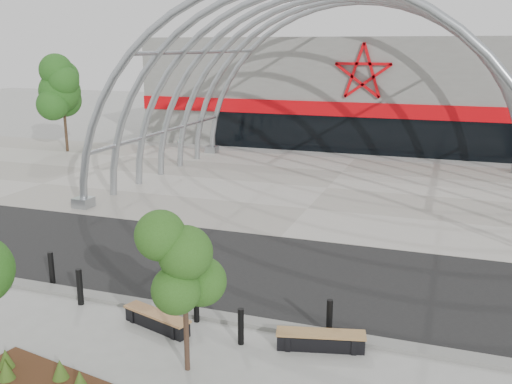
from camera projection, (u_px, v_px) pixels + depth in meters
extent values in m
plane|color=#969691|center=(210.00, 313.00, 16.29)|extent=(140.00, 140.00, 0.00)
cube|color=black|center=(251.00, 269.00, 19.49)|extent=(140.00, 7.00, 0.02)
cube|color=#9C978C|center=(327.00, 188.00, 30.45)|extent=(60.00, 17.00, 0.04)
cube|color=slate|center=(206.00, 315.00, 16.05)|extent=(60.00, 0.50, 0.12)
cube|color=slate|center=(377.00, 89.00, 45.90)|extent=(34.00, 15.00, 8.00)
cube|color=black|center=(360.00, 136.00, 39.77)|extent=(22.00, 0.25, 2.60)
cube|color=red|center=(362.00, 110.00, 39.32)|extent=(34.00, 0.30, 1.00)
torus|color=#989DA2|center=(288.00, 230.00, 23.60)|extent=(20.36, 0.36, 20.36)
torus|color=#989DA2|center=(303.00, 214.00, 25.89)|extent=(20.36, 0.36, 20.36)
torus|color=#989DA2|center=(316.00, 200.00, 28.17)|extent=(20.36, 0.36, 20.36)
torus|color=#989DA2|center=(327.00, 188.00, 30.46)|extent=(20.36, 0.36, 20.36)
torus|color=#989DA2|center=(337.00, 178.00, 32.74)|extent=(20.36, 0.36, 20.36)
torus|color=#989DA2|center=(345.00, 170.00, 35.02)|extent=(20.36, 0.36, 20.36)
torus|color=#989DA2|center=(352.00, 162.00, 37.31)|extent=(20.36, 0.36, 20.36)
cylinder|color=#989DA2|center=(482.00, 53.00, 26.42)|extent=(0.20, 15.00, 0.20)
cylinder|color=#989DA2|center=(203.00, 52.00, 30.96)|extent=(0.20, 15.00, 0.20)
cylinder|color=#989DA2|center=(164.00, 132.00, 32.91)|extent=(0.20, 15.00, 0.20)
cube|color=#989DA2|center=(84.00, 203.00, 26.75)|extent=(0.80, 0.80, 0.50)
cube|color=#989DA2|center=(212.00, 149.00, 40.45)|extent=(0.80, 0.80, 0.50)
cone|color=#3F611D|center=(6.00, 370.00, 12.83)|extent=(0.37, 0.37, 0.47)
cone|color=#3F611D|center=(80.00, 380.00, 12.42)|extent=(0.37, 0.37, 0.47)
cone|color=#3F611D|center=(60.00, 369.00, 12.85)|extent=(0.37, 0.37, 0.47)
cone|color=#3F611D|center=(6.00, 358.00, 13.29)|extent=(0.37, 0.37, 0.47)
cylinder|color=#34211A|center=(186.00, 333.00, 13.22)|extent=(0.12, 0.12, 1.89)
ellipsoid|color=#224513|center=(184.00, 264.00, 12.79)|extent=(1.56, 1.56, 2.06)
cube|color=black|center=(157.00, 322.00, 15.38)|extent=(2.10, 0.99, 0.35)
cube|color=black|center=(137.00, 313.00, 15.82)|extent=(0.25, 0.47, 0.42)
cube|color=black|center=(178.00, 329.00, 14.92)|extent=(0.25, 0.47, 0.42)
cube|color=#9B613C|center=(157.00, 314.00, 15.32)|extent=(2.17, 1.07, 0.06)
cube|color=black|center=(321.00, 342.00, 14.31)|extent=(2.21, 0.91, 0.37)
cube|color=black|center=(288.00, 340.00, 14.38)|extent=(0.24, 0.50, 0.44)
cube|color=black|center=(353.00, 343.00, 14.22)|extent=(0.24, 0.50, 0.44)
cube|color=olive|center=(321.00, 333.00, 14.24)|extent=(2.28, 1.00, 0.07)
cylinder|color=black|center=(52.00, 268.00, 18.15)|extent=(0.17, 0.17, 1.07)
cylinder|color=black|center=(80.00, 287.00, 16.70)|extent=(0.18, 0.18, 1.10)
cylinder|color=black|center=(196.00, 306.00, 15.66)|extent=(0.15, 0.15, 0.96)
cylinder|color=black|center=(241.00, 327.00, 14.47)|extent=(0.16, 0.16, 0.98)
cylinder|color=black|center=(329.00, 318.00, 14.91)|extent=(0.16, 0.16, 1.01)
cylinder|color=#302115|center=(66.00, 129.00, 40.57)|extent=(0.20, 0.20, 3.30)
ellipsoid|color=#174D14|center=(62.00, 86.00, 39.82)|extent=(3.00, 3.00, 3.60)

